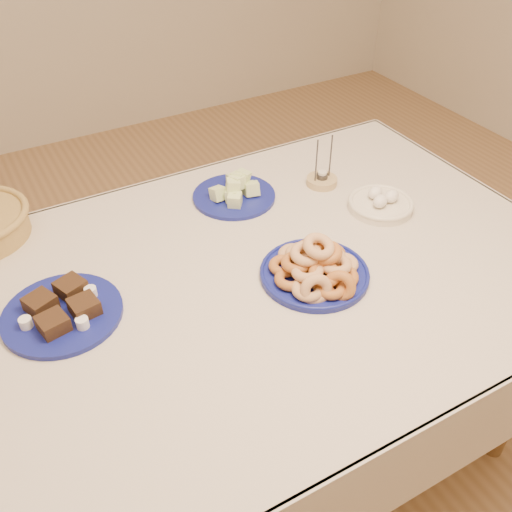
% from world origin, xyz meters
% --- Properties ---
extents(ground, '(5.00, 5.00, 0.00)m').
position_xyz_m(ground, '(0.00, 0.00, 0.00)').
color(ground, '#956D46').
rests_on(ground, ground).
extents(dining_table, '(1.71, 1.11, 0.75)m').
position_xyz_m(dining_table, '(0.00, 0.00, 0.64)').
color(dining_table, brown).
rests_on(dining_table, ground).
extents(donut_platter, '(0.36, 0.36, 0.12)m').
position_xyz_m(donut_platter, '(0.15, -0.09, 0.78)').
color(donut_platter, navy).
rests_on(donut_platter, dining_table).
extents(melon_plate, '(0.33, 0.33, 0.09)m').
position_xyz_m(melon_plate, '(0.14, 0.33, 0.77)').
color(melon_plate, navy).
rests_on(melon_plate, dining_table).
extents(brownie_plate, '(0.36, 0.36, 0.05)m').
position_xyz_m(brownie_plate, '(-0.43, 0.08, 0.77)').
color(brownie_plate, navy).
rests_on(brownie_plate, dining_table).
extents(candle_holder, '(0.10, 0.10, 0.16)m').
position_xyz_m(candle_holder, '(0.41, 0.27, 0.77)').
color(candle_holder, tan).
rests_on(candle_holder, dining_table).
extents(egg_bowl, '(0.24, 0.24, 0.06)m').
position_xyz_m(egg_bowl, '(0.48, 0.07, 0.77)').
color(egg_bowl, silver).
rests_on(egg_bowl, dining_table).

